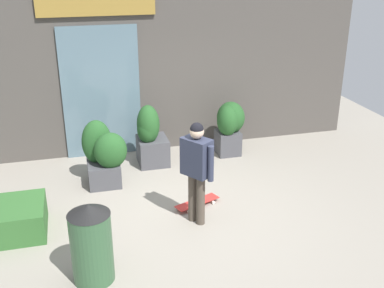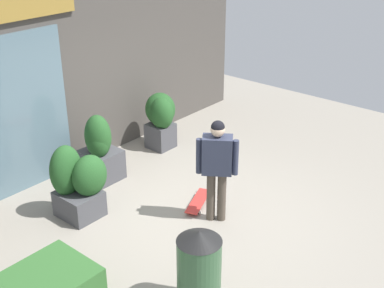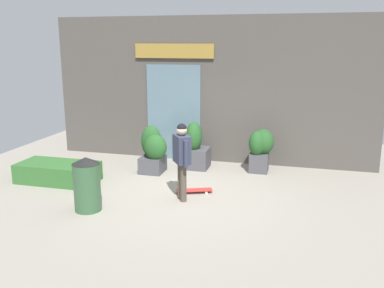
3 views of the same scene
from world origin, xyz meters
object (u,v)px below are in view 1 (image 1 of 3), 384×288
skateboard (197,202)px  planter_box_mid (229,124)px  skateboarder (197,163)px  planter_box_left (150,137)px  trash_bin (91,243)px  planter_box_right (104,154)px

skateboard → planter_box_mid: planter_box_mid is taller
skateboarder → planter_box_mid: size_ratio=1.49×
planter_box_mid → skateboard: bearing=-121.9°
planter_box_left → trash_bin: (-1.30, -3.24, -0.03)m
planter_box_mid → planter_box_left: bearing=-175.9°
planter_box_left → trash_bin: size_ratio=1.14×
skateboarder → skateboard: size_ratio=2.03×
skateboard → skateboarder: bearing=-128.9°
skateboard → planter_box_left: (-0.44, 1.79, 0.50)m
skateboarder → planter_box_right: bearing=91.8°
trash_bin → skateboard: bearing=39.6°
skateboarder → trash_bin: 1.93m
skateboarder → trash_bin: (-1.61, -0.98, -0.44)m
skateboarder → planter_box_left: size_ratio=1.32×
skateboarder → planter_box_mid: (1.33, 2.37, -0.34)m
trash_bin → planter_box_right: bearing=81.9°
planter_box_mid → trash_bin: planter_box_mid is taller
planter_box_mid → trash_bin: (-2.93, -3.35, -0.10)m
skateboarder → planter_box_right: 2.11m
planter_box_left → planter_box_right: (-0.93, -0.59, -0.00)m
skateboard → planter_box_right: bearing=116.7°
skateboard → planter_box_left: planter_box_left is taller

